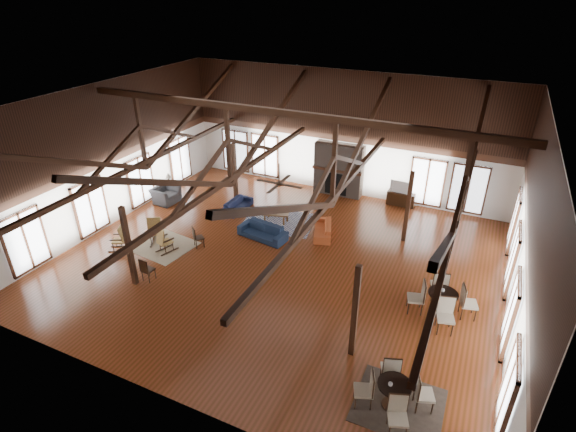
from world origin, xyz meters
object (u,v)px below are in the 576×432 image
at_px(tv_console, 401,199).
at_px(sofa_orange, 323,229).
at_px(sofa_navy_front, 263,231).
at_px(sofa_navy_left, 238,205).
at_px(cafe_table_far, 442,299).
at_px(armchair, 166,195).
at_px(cafe_table_near, 394,391).
at_px(coffee_table, 276,214).

bearing_deg(tv_console, sofa_orange, -119.34).
relative_size(sofa_navy_front, sofa_navy_left, 1.20).
xyz_separation_m(sofa_navy_left, cafe_table_far, (9.68, -3.61, 0.31)).
relative_size(armchair, cafe_table_near, 0.58).
relative_size(sofa_orange, cafe_table_near, 0.89).
height_order(sofa_navy_front, coffee_table, sofa_navy_front).
height_order(sofa_navy_front, cafe_table_near, cafe_table_near).
bearing_deg(sofa_navy_left, tv_console, -58.87).
bearing_deg(armchair, cafe_table_near, -115.76).
bearing_deg(sofa_navy_front, cafe_table_near, -32.22).
relative_size(cafe_table_near, tv_console, 1.56).
height_order(armchair, tv_console, armchair).
xyz_separation_m(armchair, tv_console, (10.36, 4.48, -0.06)).
bearing_deg(cafe_table_near, sofa_orange, 122.67).
bearing_deg(cafe_table_far, sofa_navy_front, 166.10).
xyz_separation_m(sofa_navy_left, coffee_table, (2.10, -0.23, 0.12)).
bearing_deg(cafe_table_near, coffee_table, 132.86).
distance_m(sofa_navy_left, cafe_table_far, 10.33).
bearing_deg(sofa_orange, tv_console, 131.15).
bearing_deg(sofa_navy_left, cafe_table_near, -128.43).
xyz_separation_m(sofa_navy_front, armchair, (-5.83, 1.06, 0.08)).
bearing_deg(cafe_table_near, sofa_navy_front, 138.78).
height_order(sofa_orange, armchair, armchair).
bearing_deg(cafe_table_near, tv_console, 101.40).
height_order(cafe_table_near, cafe_table_far, cafe_table_far).
bearing_deg(sofa_orange, cafe_table_near, 13.16).
relative_size(sofa_navy_front, sofa_orange, 1.16).
bearing_deg(tv_console, armchair, -156.62).
bearing_deg(cafe_table_far, coffee_table, 155.97).
relative_size(coffee_table, cafe_table_far, 0.55).
bearing_deg(coffee_table, armchair, 168.39).
relative_size(coffee_table, tv_console, 0.95).
relative_size(sofa_navy_front, cafe_table_far, 0.94).
relative_size(sofa_navy_left, armchair, 1.48).
height_order(sofa_navy_left, coffee_table, sofa_navy_left).
relative_size(sofa_navy_left, coffee_table, 1.41).
height_order(sofa_navy_front, sofa_orange, sofa_navy_front).
xyz_separation_m(sofa_navy_front, sofa_navy_left, (-2.25, 1.77, -0.05)).
xyz_separation_m(cafe_table_far, tv_console, (-2.90, 7.37, -0.24)).
height_order(sofa_navy_left, sofa_orange, sofa_orange).
xyz_separation_m(coffee_table, cafe_table_near, (7.00, -7.54, 0.15)).
distance_m(armchair, cafe_table_near, 14.52).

